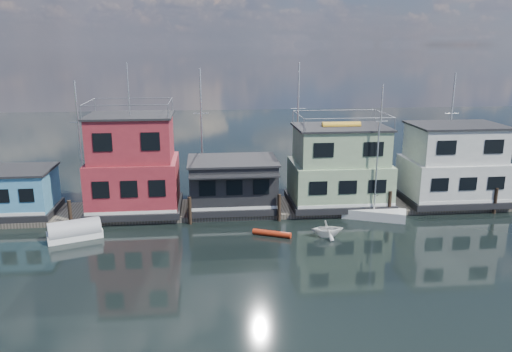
{
  "coord_description": "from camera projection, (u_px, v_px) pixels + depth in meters",
  "views": [
    {
      "loc": [
        -2.57,
        -27.8,
        13.53
      ],
      "look_at": [
        1.44,
        12.0,
        3.0
      ],
      "focal_mm": 35.0,
      "sensor_mm": 36.0,
      "label": 1
    }
  ],
  "objects": [
    {
      "name": "houseboat_white",
      "position": [
        453.0,
        165.0,
        42.88
      ],
      "size": [
        8.4,
        5.9,
        6.66
      ],
      "color": "black",
      "rests_on": "dock"
    },
    {
      "name": "red_kayak",
      "position": [
        272.0,
        233.0,
        36.39
      ],
      "size": [
        2.8,
        1.57,
        0.42
      ],
      "primitive_type": "cylinder",
      "rotation": [
        0.0,
        1.57,
        -0.42
      ],
      "color": "#B12C12",
      "rests_on": "ground"
    },
    {
      "name": "ground",
      "position": [
        252.0,
        274.0,
        30.44
      ],
      "size": [
        160.0,
        160.0,
        0.0
      ],
      "primitive_type": "plane",
      "color": "black",
      "rests_on": "ground"
    },
    {
      "name": "pilings",
      "position": [
        237.0,
        209.0,
        38.98
      ],
      "size": [
        42.28,
        0.28,
        2.2
      ],
      "color": "#2D2116",
      "rests_on": "ground"
    },
    {
      "name": "background_masts",
      "position": [
        285.0,
        133.0,
        46.81
      ],
      "size": [
        36.4,
        0.16,
        12.0
      ],
      "color": "silver",
      "rests_on": "ground"
    },
    {
      "name": "tarp_runabout",
      "position": [
        75.0,
        231.0,
        35.81
      ],
      "size": [
        4.01,
        2.68,
        1.51
      ],
      "rotation": [
        0.0,
        0.0,
        0.36
      ],
      "color": "white",
      "rests_on": "ground"
    },
    {
      "name": "houseboat_green",
      "position": [
        339.0,
        168.0,
        41.91
      ],
      "size": [
        8.4,
        5.9,
        7.03
      ],
      "color": "black",
      "rests_on": "dock"
    },
    {
      "name": "day_sailer",
      "position": [
        374.0,
        213.0,
        40.11
      ],
      "size": [
        5.22,
        3.39,
        7.82
      ],
      "rotation": [
        0.0,
        0.0,
        -0.38
      ],
      "color": "silver",
      "rests_on": "ground"
    },
    {
      "name": "houseboat_red",
      "position": [
        133.0,
        166.0,
        40.12
      ],
      "size": [
        7.4,
        5.9,
        11.86
      ],
      "color": "black",
      "rests_on": "dock"
    },
    {
      "name": "dock",
      "position": [
        239.0,
        209.0,
        41.94
      ],
      "size": [
        48.0,
        5.0,
        0.4
      ],
      "primitive_type": "cube",
      "color": "#595147",
      "rests_on": "ground"
    },
    {
      "name": "dinghy_white",
      "position": [
        327.0,
        229.0,
        36.2
      ],
      "size": [
        2.37,
        2.04,
        1.24
      ],
      "primitive_type": "imported",
      "rotation": [
        0.0,
        0.0,
        1.58
      ],
      "color": "white",
      "rests_on": "ground"
    },
    {
      "name": "houseboat_dark",
      "position": [
        233.0,
        183.0,
        41.31
      ],
      "size": [
        7.4,
        6.1,
        4.06
      ],
      "color": "black",
      "rests_on": "dock"
    },
    {
      "name": "houseboat_blue",
      "position": [
        13.0,
        192.0,
        39.68
      ],
      "size": [
        6.4,
        4.9,
        3.66
      ],
      "color": "black",
      "rests_on": "dock"
    }
  ]
}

